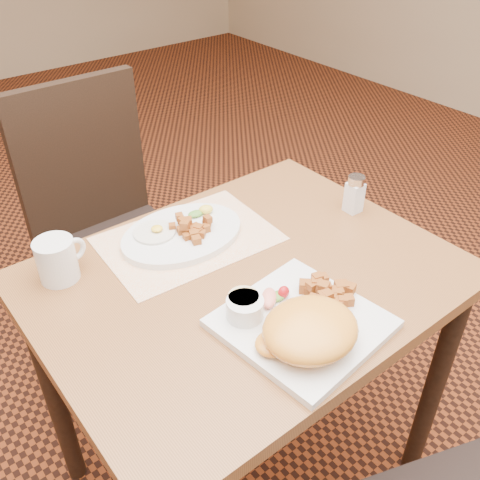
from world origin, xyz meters
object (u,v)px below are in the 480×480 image
object	(u,v)px
plate_square	(302,323)
coffee_mug	(58,260)
chair_far	(106,221)
table	(247,310)
plate_oval	(182,234)
salt_shaker	(355,193)

from	to	relation	value
plate_square	coffee_mug	size ratio (longest dim) A/B	2.43
chair_far	coffee_mug	bearing A→B (deg)	55.59
table	plate_square	size ratio (longest dim) A/B	3.21
plate_square	coffee_mug	bearing A→B (deg)	124.97
plate_oval	salt_shaker	xyz separation A→B (m)	(0.41, -0.17, 0.04)
plate_square	salt_shaker	world-z (taller)	salt_shaker
plate_square	coffee_mug	world-z (taller)	coffee_mug
table	coffee_mug	size ratio (longest dim) A/B	7.82
table	plate_oval	distance (m)	0.24
plate_square	plate_oval	distance (m)	0.40
plate_oval	salt_shaker	bearing A→B (deg)	-22.54
chair_far	coffee_mug	xyz separation A→B (m)	(-0.30, -0.45, 0.26)
coffee_mug	chair_far	bearing A→B (deg)	56.49
table	plate_oval	xyz separation A→B (m)	(-0.04, 0.20, 0.12)
salt_shaker	plate_oval	bearing A→B (deg)	157.46
plate_square	coffee_mug	distance (m)	0.53
table	plate_square	bearing A→B (deg)	-95.92
table	plate_square	distance (m)	0.23
chair_far	plate_square	bearing A→B (deg)	89.26
table	salt_shaker	world-z (taller)	salt_shaker
table	chair_far	xyz separation A→B (m)	(-0.02, 0.70, -0.10)
coffee_mug	plate_square	bearing A→B (deg)	-55.03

